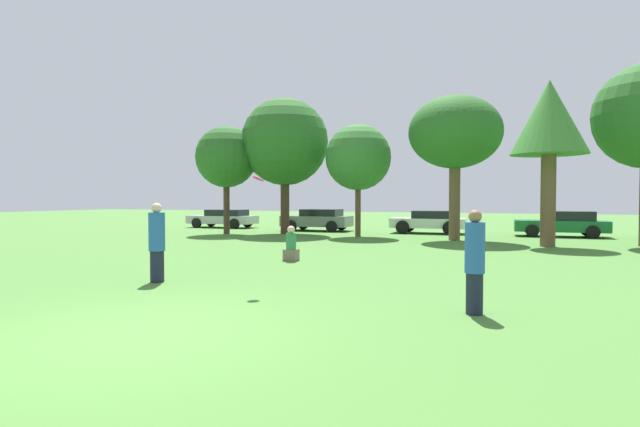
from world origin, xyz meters
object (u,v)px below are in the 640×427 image
Objects in this scene: person_catcher at (475,261)px; parked_car_green at (562,223)px; parked_car_silver at (224,218)px; parked_car_white at (430,221)px; tree_2 at (358,158)px; tree_3 at (455,133)px; parked_car_grey at (318,219)px; tree_4 at (549,121)px; frisbee at (258,179)px; bystander_sitting at (291,246)px; tree_0 at (226,157)px; tree_1 at (285,142)px; person_thrower at (157,242)px.

person_catcher is 18.55m from parked_car_green.
parked_car_silver is 12.98m from parked_car_white.
person_catcher is 0.31× the size of tree_2.
parked_car_green is at bearing 41.11° from tree_3.
tree_3 is 1.62× the size of parked_car_grey.
person_catcher is 0.26× the size of tree_4.
bystander_sitting is at bearing 107.33° from frisbee.
frisbee is 19.08m from parked_car_green.
person_catcher is 0.30× the size of tree_0.
tree_1 is 8.68m from parked_car_white.
parked_car_silver is 1.12× the size of parked_car_grey.
tree_1 is 5.07m from parked_car_grey.
tree_1 is 12.63m from tree_4.
parked_car_white is (-3.87, 18.32, -0.19)m from person_catcher.
parked_car_grey is at bearing 155.85° from tree_4.
bystander_sitting is 17.57m from parked_car_silver.
tree_4 reaches higher than person_thrower.
tree_2 is (0.07, 14.26, 2.94)m from person_thrower.
bystander_sitting is 0.19× the size of tree_2.
parked_car_green is (19.31, -0.21, 0.03)m from parked_car_silver.
parked_car_silver is at bearing -43.29° from person_catcher.
person_thrower is 2.86m from frisbee.
tree_4 is at bearing -4.60° from tree_0.
frisbee is 17.80m from parked_car_white.
bystander_sitting is 0.16× the size of tree_3.
tree_4 reaches higher than tree_0.
frisbee is 0.04× the size of tree_2.
frisbee is 0.04× the size of tree_3.
tree_2 reaches higher than frisbee.
frisbee is at bearing -72.67° from bystander_sitting.
frisbee reaches higher than person_thrower.
person_catcher is 18.73m from parked_car_white.
frisbee reaches higher than parked_car_silver.
tree_0 is 15.30m from tree_4.
parked_car_white is at bearing -179.41° from parked_car_grey.
parked_car_green is (8.12, 13.33, 0.21)m from bystander_sitting.
person_thrower is 1.69× the size of bystander_sitting.
tree_3 is at bearing -77.15° from person_catcher.
parked_car_grey is 1.01× the size of parked_car_white.
parked_car_green is at bearing 21.36° from tree_2.
person_catcher is at bearing -41.80° from bystander_sitting.
parked_car_grey is at bearing -56.07° from person_catcher.
tree_2 reaches higher than parked_car_white.
tree_3 is at bearing 75.89° from person_thrower.
bystander_sitting is 10.36m from tree_2.
person_thrower is 6.80m from person_catcher.
tree_3 is 1.45× the size of parked_car_silver.
tree_1 is 1.11× the size of tree_3.
person_thrower is 20.10m from parked_car_green.
tree_0 is at bearing 175.40° from tree_4.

